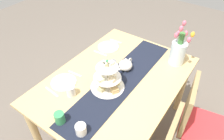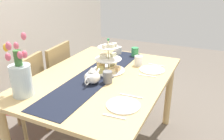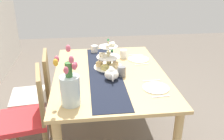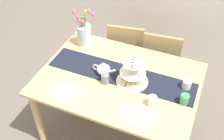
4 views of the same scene
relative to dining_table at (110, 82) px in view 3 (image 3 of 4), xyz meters
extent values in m
plane|color=#6B6056|center=(0.00, 0.00, -0.67)|extent=(8.00, 8.00, 0.00)
cube|color=tan|center=(0.00, 0.00, 0.09)|extent=(1.50, 1.08, 0.03)
cylinder|color=tan|center=(0.68, -0.47, -0.30)|extent=(0.07, 0.07, 0.75)
cylinder|color=tan|center=(0.68, 0.47, -0.30)|extent=(0.07, 0.07, 0.75)
cylinder|color=#9C8254|center=(-0.07, 1.05, -0.47)|extent=(0.04, 0.04, 0.41)
cylinder|color=#9C8254|center=(-0.01, 0.69, -0.47)|extent=(0.04, 0.04, 0.41)
cube|color=red|center=(-0.21, 0.84, -0.24)|extent=(0.49, 0.49, 0.05)
cube|color=#9C8254|center=(-0.18, 0.65, 0.01)|extent=(0.42, 0.11, 0.45)
cylinder|color=#9C8254|center=(0.39, 1.04, -0.47)|extent=(0.04, 0.04, 0.41)
cylinder|color=#9C8254|center=(0.03, 1.00, -0.47)|extent=(0.04, 0.04, 0.41)
cylinder|color=#9C8254|center=(0.43, 0.68, -0.47)|extent=(0.04, 0.04, 0.41)
cylinder|color=#9C8254|center=(0.07, 0.64, -0.47)|extent=(0.04, 0.04, 0.41)
cube|color=silver|center=(0.23, 0.84, -0.24)|extent=(0.46, 0.46, 0.05)
cube|color=#9C8254|center=(0.25, 0.65, 0.01)|extent=(0.42, 0.08, 0.45)
cube|color=black|center=(0.00, 0.05, 0.11)|extent=(1.44, 0.31, 0.00)
cylinder|color=beige|center=(0.13, 0.00, 0.25)|extent=(0.01, 0.01, 0.28)
cylinder|color=white|center=(0.13, 0.00, 0.11)|extent=(0.30, 0.30, 0.01)
cylinder|color=white|center=(0.13, 0.00, 0.22)|extent=(0.24, 0.24, 0.01)
cylinder|color=white|center=(0.13, 0.00, 0.33)|extent=(0.19, 0.19, 0.01)
cube|color=beige|center=(0.21, -0.01, 0.14)|extent=(0.06, 0.05, 0.04)
cube|color=#E2BA73|center=(0.16, 0.09, 0.14)|extent=(0.08, 0.08, 0.05)
cube|color=#E4D573|center=(0.05, 0.04, 0.14)|extent=(0.09, 0.09, 0.05)
cube|color=beige|center=(0.08, -0.05, 0.14)|extent=(0.08, 0.08, 0.04)
cube|color=#E4BD87|center=(0.15, -0.08, 0.14)|extent=(0.06, 0.06, 0.04)
cube|color=beige|center=(0.21, -0.01, 0.24)|extent=(0.06, 0.05, 0.03)
cube|color=beige|center=(0.16, 0.06, 0.24)|extent=(0.04, 0.06, 0.03)
cube|color=#F2E8C9|center=(0.11, 0.05, 0.24)|extent=(0.06, 0.07, 0.03)
cube|color=#F3E6C6|center=(0.09, 0.01, 0.35)|extent=(0.06, 0.05, 0.03)
cube|color=beige|center=(0.12, -0.03, 0.35)|extent=(0.05, 0.06, 0.03)
cube|color=silver|center=(0.16, -0.04, 0.35)|extent=(0.06, 0.07, 0.03)
sphere|color=#389356|center=(0.13, 0.00, 0.40)|extent=(0.02, 0.02, 0.02)
ellipsoid|color=white|center=(-0.16, 0.00, 0.16)|extent=(0.13, 0.13, 0.10)
cone|color=white|center=(-0.16, 0.00, 0.23)|extent=(0.06, 0.06, 0.04)
cylinder|color=white|center=(-0.07, 0.00, 0.17)|extent=(0.07, 0.02, 0.06)
torus|color=white|center=(-0.24, 0.00, 0.16)|extent=(0.07, 0.01, 0.07)
cylinder|color=silver|center=(-0.54, 0.36, 0.22)|extent=(0.15, 0.15, 0.23)
cylinder|color=#3D7538|center=(-0.54, 0.36, 0.39)|extent=(0.05, 0.05, 0.12)
ellipsoid|color=#E5607A|center=(-0.47, 0.35, 0.53)|extent=(0.04, 0.04, 0.06)
ellipsoid|color=#E5607A|center=(-0.47, 0.44, 0.45)|extent=(0.04, 0.04, 0.06)
ellipsoid|color=yellow|center=(-0.55, 0.44, 0.46)|extent=(0.04, 0.04, 0.06)
ellipsoid|color=#E5607A|center=(-0.61, 0.37, 0.42)|extent=(0.04, 0.04, 0.06)
ellipsoid|color=#E5607A|center=(-0.63, 0.33, 0.50)|extent=(0.04, 0.04, 0.06)
ellipsoid|color=#E5607A|center=(-0.56, 0.31, 0.42)|extent=(0.04, 0.04, 0.06)
ellipsoid|color=#E5607A|center=(-0.52, 0.31, 0.42)|extent=(0.04, 0.04, 0.06)
cylinder|color=white|center=(0.62, 0.12, 0.15)|extent=(0.08, 0.08, 0.08)
cylinder|color=white|center=(-0.37, -0.36, 0.11)|extent=(0.23, 0.23, 0.01)
cube|color=silver|center=(-0.52, -0.36, 0.11)|extent=(0.03, 0.15, 0.01)
cube|color=silver|center=(-0.23, -0.36, 0.11)|extent=(0.02, 0.17, 0.01)
cylinder|color=white|center=(0.32, -0.36, 0.11)|extent=(0.23, 0.23, 0.01)
cube|color=silver|center=(0.17, -0.36, 0.11)|extent=(0.03, 0.15, 0.01)
cube|color=silver|center=(0.46, -0.36, 0.11)|extent=(0.03, 0.17, 0.01)
cylinder|color=slate|center=(-0.09, -0.10, 0.16)|extent=(0.08, 0.08, 0.09)
cylinder|color=white|center=(0.39, -0.20, 0.15)|extent=(0.08, 0.08, 0.09)
cylinder|color=#389356|center=(0.63, -0.07, 0.15)|extent=(0.08, 0.08, 0.09)
camera|label=1|loc=(1.18, 0.78, 1.42)|focal=33.36mm
camera|label=2|loc=(-1.61, -0.86, 0.91)|focal=36.71mm
camera|label=3|loc=(-2.18, 0.24, 1.10)|focal=39.24mm
camera|label=4|loc=(0.68, -1.77, 1.91)|focal=44.13mm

